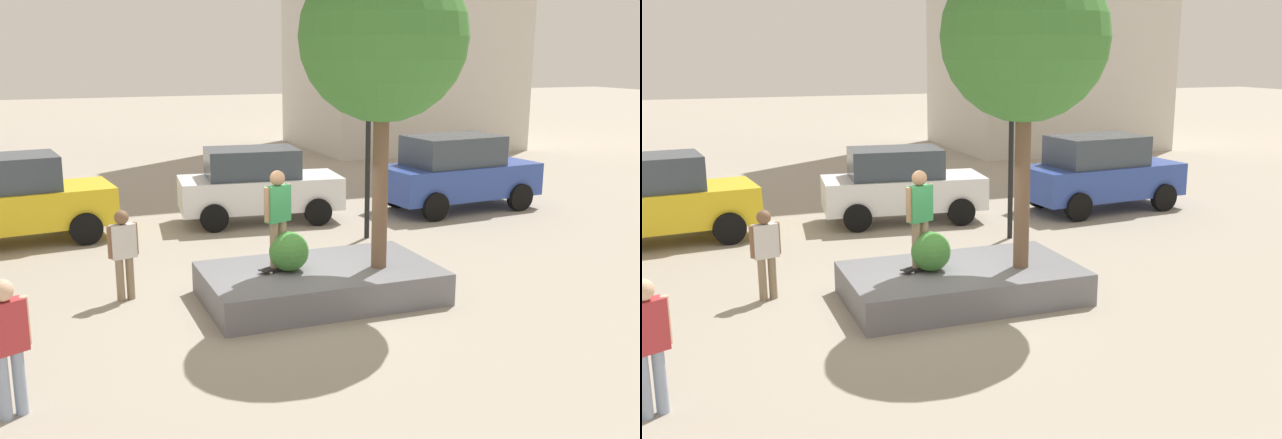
% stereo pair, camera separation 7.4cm
% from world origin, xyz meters
% --- Properties ---
extents(ground_plane, '(120.00, 120.00, 0.00)m').
position_xyz_m(ground_plane, '(0.00, 0.00, 0.00)').
color(ground_plane, '#9E9384').
extents(planter_ledge, '(4.18, 2.49, 0.58)m').
position_xyz_m(planter_ledge, '(0.57, -0.01, 0.29)').
color(planter_ledge, slate).
rests_on(planter_ledge, ground).
extents(plaza_tree, '(2.91, 2.91, 5.52)m').
position_xyz_m(plaza_tree, '(1.59, -0.33, 4.63)').
color(plaza_tree, brown).
rests_on(plaza_tree, planter_ledge).
extents(boxwood_shrub, '(0.71, 0.71, 0.71)m').
position_xyz_m(boxwood_shrub, '(-0.01, 0.03, 0.94)').
color(boxwood_shrub, '#3D7A33').
rests_on(boxwood_shrub, planter_ledge).
extents(skateboard, '(0.82, 0.52, 0.07)m').
position_xyz_m(skateboard, '(-0.17, 0.13, 0.64)').
color(skateboard, black).
rests_on(skateboard, planter_ledge).
extents(skateboarder, '(0.55, 0.37, 1.74)m').
position_xyz_m(skateboarder, '(-0.17, 0.13, 1.66)').
color(skateboarder, '#847056').
rests_on(skateboarder, skateboard).
extents(taxi_cab, '(4.63, 2.49, 2.07)m').
position_xyz_m(taxi_cab, '(-4.71, 6.23, 1.05)').
color(taxi_cab, gold).
rests_on(taxi_cab, ground).
extents(police_car, '(4.34, 2.31, 1.94)m').
position_xyz_m(police_car, '(1.29, 6.30, 0.99)').
color(police_car, white).
rests_on(police_car, ground).
extents(sedan_parked, '(4.68, 2.45, 2.10)m').
position_xyz_m(sedan_parked, '(6.93, 5.68, 1.07)').
color(sedan_parked, '#2D479E').
rests_on(sedan_parked, ground).
extents(traffic_light_corner, '(0.36, 0.37, 4.60)m').
position_xyz_m(traffic_light_corner, '(3.21, 3.66, 3.13)').
color(traffic_light_corner, black).
rests_on(traffic_light_corner, ground).
extents(passerby_with_bag, '(0.55, 0.29, 1.67)m').
position_xyz_m(passerby_with_bag, '(-2.74, 1.20, 0.96)').
color(passerby_with_bag, '#847056').
rests_on(passerby_with_bag, ground).
extents(bystander_watching, '(0.55, 0.39, 1.78)m').
position_xyz_m(bystander_watching, '(-4.56, -2.73, 1.03)').
color(bystander_watching, '#8C9EB7').
rests_on(bystander_watching, ground).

